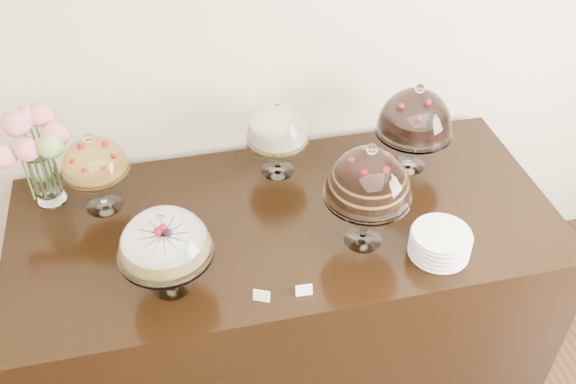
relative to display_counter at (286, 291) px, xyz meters
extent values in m
cube|color=beige|center=(0.12, 0.55, 1.05)|extent=(5.00, 0.04, 3.00)
cube|color=black|center=(0.00, 0.00, 0.00)|extent=(2.20, 1.00, 0.90)
cone|color=white|center=(-0.48, -0.26, 0.46)|extent=(0.15, 0.15, 0.02)
cylinder|color=white|center=(-0.48, -0.26, 0.54)|extent=(0.03, 0.03, 0.14)
cylinder|color=white|center=(-0.48, -0.26, 0.62)|extent=(0.33, 0.33, 0.01)
cylinder|color=tan|center=(-0.48, -0.26, 0.66)|extent=(0.27, 0.27, 0.06)
sphere|color=#AD0D1D|center=(-0.41, -0.24, 0.69)|extent=(0.02, 0.02, 0.02)
sphere|color=#AD0D1D|center=(-0.53, -0.21, 0.69)|extent=(0.02, 0.02, 0.02)
sphere|color=#AD0D1D|center=(-0.50, -0.33, 0.69)|extent=(0.02, 0.02, 0.02)
sphere|color=white|center=(-0.48, -0.26, 0.80)|extent=(0.04, 0.04, 0.04)
cone|color=white|center=(0.27, -0.19, 0.46)|extent=(0.15, 0.15, 0.02)
cylinder|color=white|center=(0.27, -0.19, 0.57)|extent=(0.03, 0.03, 0.20)
cylinder|color=white|center=(0.27, -0.19, 0.68)|extent=(0.33, 0.33, 0.01)
cylinder|color=black|center=(0.27, -0.19, 0.75)|extent=(0.23, 0.23, 0.12)
sphere|color=#AD0D1D|center=(0.33, -0.17, 0.81)|extent=(0.02, 0.02, 0.02)
sphere|color=#AD0D1D|center=(0.27, -0.13, 0.81)|extent=(0.02, 0.02, 0.02)
sphere|color=#AD0D1D|center=(0.21, -0.17, 0.81)|extent=(0.02, 0.02, 0.02)
sphere|color=#AD0D1D|center=(0.23, -0.24, 0.81)|extent=(0.02, 0.02, 0.02)
sphere|color=#AD0D1D|center=(0.30, -0.24, 0.81)|extent=(0.02, 0.02, 0.02)
sphere|color=white|center=(0.27, -0.19, 0.89)|extent=(0.04, 0.04, 0.04)
cone|color=white|center=(0.04, 0.31, 0.46)|extent=(0.15, 0.15, 0.02)
cylinder|color=white|center=(0.04, 0.31, 0.54)|extent=(0.03, 0.03, 0.13)
cylinder|color=white|center=(0.04, 0.31, 0.62)|extent=(0.27, 0.27, 0.01)
cylinder|color=beige|center=(0.04, 0.31, 0.66)|extent=(0.22, 0.22, 0.07)
sphere|color=white|center=(0.04, 0.31, 0.80)|extent=(0.04, 0.04, 0.04)
cone|color=white|center=(0.61, 0.22, 0.46)|extent=(0.15, 0.15, 0.02)
cylinder|color=white|center=(0.61, 0.22, 0.55)|extent=(0.03, 0.03, 0.16)
cylinder|color=white|center=(0.61, 0.22, 0.64)|extent=(0.33, 0.33, 0.01)
cylinder|color=black|center=(0.61, 0.22, 0.68)|extent=(0.25, 0.25, 0.08)
sphere|color=#AD0D1D|center=(0.68, 0.24, 0.73)|extent=(0.02, 0.02, 0.02)
sphere|color=#AD0D1D|center=(0.56, 0.27, 0.73)|extent=(0.02, 0.02, 0.02)
sphere|color=#AD0D1D|center=(0.60, 0.15, 0.73)|extent=(0.02, 0.02, 0.02)
sphere|color=white|center=(0.61, 0.22, 0.84)|extent=(0.04, 0.04, 0.04)
cone|color=white|center=(-0.71, 0.24, 0.46)|extent=(0.15, 0.15, 0.02)
cylinder|color=white|center=(-0.71, 0.24, 0.55)|extent=(0.03, 0.03, 0.15)
cylinder|color=white|center=(-0.71, 0.24, 0.64)|extent=(0.27, 0.27, 0.01)
cylinder|color=gold|center=(-0.71, 0.24, 0.66)|extent=(0.23, 0.23, 0.04)
sphere|color=#AD0D1D|center=(-0.65, 0.26, 0.69)|extent=(0.02, 0.02, 0.02)
sphere|color=#AD0D1D|center=(-0.70, 0.30, 0.69)|extent=(0.02, 0.02, 0.02)
sphere|color=#AD0D1D|center=(-0.76, 0.28, 0.69)|extent=(0.02, 0.02, 0.02)
sphere|color=#AD0D1D|center=(-0.77, 0.22, 0.69)|extent=(0.02, 0.02, 0.02)
sphere|color=#AD0D1D|center=(-0.72, 0.18, 0.69)|extent=(0.02, 0.02, 0.02)
sphere|color=#AD0D1D|center=(-0.67, 0.20, 0.69)|extent=(0.02, 0.02, 0.02)
sphere|color=white|center=(-0.71, 0.24, 0.80)|extent=(0.04, 0.04, 0.04)
cylinder|color=white|center=(-0.93, 0.33, 0.57)|extent=(0.11, 0.11, 0.23)
cylinder|color=#476B2D|center=(-0.89, 0.33, 0.63)|extent=(0.01, 0.01, 0.28)
sphere|color=#D47F89|center=(-0.85, 0.33, 0.77)|extent=(0.10, 0.10, 0.10)
cylinder|color=#476B2D|center=(-0.91, 0.36, 0.66)|extent=(0.01, 0.01, 0.34)
sphere|color=#D47F89|center=(-0.89, 0.38, 0.83)|extent=(0.09, 0.09, 0.09)
cylinder|color=#476B2D|center=(-0.93, 0.35, 0.66)|extent=(0.01, 0.01, 0.34)
sphere|color=#D47F89|center=(-0.93, 0.38, 0.83)|extent=(0.09, 0.09, 0.09)
cylinder|color=#476B2D|center=(-0.95, 0.34, 0.66)|extent=(0.01, 0.01, 0.33)
sphere|color=#D47F89|center=(-0.98, 0.35, 0.82)|extent=(0.10, 0.10, 0.10)
cylinder|color=#476B2D|center=(-0.98, 0.30, 0.62)|extent=(0.01, 0.01, 0.25)
sphere|color=#D47F89|center=(-1.04, 0.26, 0.74)|extent=(0.10, 0.10, 0.10)
cylinder|color=#476B2D|center=(-0.94, 0.30, 0.62)|extent=(0.01, 0.01, 0.26)
sphere|color=#D47F89|center=(-0.95, 0.27, 0.75)|extent=(0.09, 0.09, 0.09)
cylinder|color=#476B2D|center=(-0.89, 0.30, 0.62)|extent=(0.01, 0.01, 0.26)
sphere|color=#729C4B|center=(-0.86, 0.27, 0.75)|extent=(0.10, 0.10, 0.10)
cylinder|color=white|center=(0.52, -0.32, 0.45)|extent=(0.22, 0.22, 0.01)
cylinder|color=white|center=(0.52, -0.32, 0.47)|extent=(0.21, 0.21, 0.01)
cylinder|color=white|center=(0.52, -0.32, 0.48)|extent=(0.22, 0.22, 0.01)
cylinder|color=white|center=(0.52, -0.32, 0.49)|extent=(0.21, 0.21, 0.01)
cylinder|color=white|center=(0.52, -0.32, 0.50)|extent=(0.22, 0.22, 0.01)
cylinder|color=white|center=(0.52, -0.32, 0.51)|extent=(0.21, 0.21, 0.01)
cylinder|color=white|center=(0.52, -0.32, 0.52)|extent=(0.22, 0.22, 0.01)
cylinder|color=white|center=(0.52, -0.32, 0.53)|extent=(0.21, 0.21, 0.01)
cylinder|color=white|center=(0.52, -0.32, 0.54)|extent=(0.22, 0.22, 0.01)
cylinder|color=white|center=(0.52, -0.32, 0.55)|extent=(0.21, 0.21, 0.01)
cube|color=white|center=(-0.17, -0.40, 0.47)|extent=(0.06, 0.04, 0.04)
cube|color=white|center=(0.47, -0.39, 0.47)|extent=(0.06, 0.03, 0.04)
cube|color=white|center=(-0.02, -0.41, 0.47)|extent=(0.06, 0.02, 0.04)
camera|label=1|loc=(-0.41, -1.86, 2.21)|focal=40.00mm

